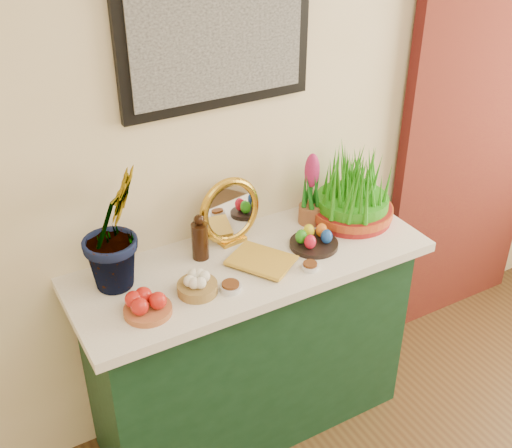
{
  "coord_description": "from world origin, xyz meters",
  "views": [
    {
      "loc": [
        -1.1,
        0.22,
        2.28
      ],
      "look_at": [
        -0.11,
        1.95,
        1.07
      ],
      "focal_mm": 45.0,
      "sensor_mm": 36.0,
      "label": 1
    }
  ],
  "objects_px": {
    "sideboard": "(250,349)",
    "book": "(250,272)",
    "hyacinth_green": "(111,211)",
    "mirror": "(230,212)",
    "wheatgrass_sabzeh": "(353,192)"
  },
  "relations": [
    {
      "from": "book",
      "to": "hyacinth_green",
      "type": "bearing_deg",
      "value": 123.36
    },
    {
      "from": "book",
      "to": "mirror",
      "type": "bearing_deg",
      "value": 47.26
    },
    {
      "from": "sideboard",
      "to": "book",
      "type": "bearing_deg",
      "value": -118.03
    },
    {
      "from": "hyacinth_green",
      "to": "wheatgrass_sabzeh",
      "type": "height_order",
      "value": "hyacinth_green"
    },
    {
      "from": "mirror",
      "to": "wheatgrass_sabzeh",
      "type": "relative_size",
      "value": 0.8
    },
    {
      "from": "mirror",
      "to": "book",
      "type": "bearing_deg",
      "value": -101.21
    },
    {
      "from": "hyacinth_green",
      "to": "mirror",
      "type": "relative_size",
      "value": 2.13
    },
    {
      "from": "mirror",
      "to": "wheatgrass_sabzeh",
      "type": "height_order",
      "value": "wheatgrass_sabzeh"
    },
    {
      "from": "sideboard",
      "to": "hyacinth_green",
      "type": "bearing_deg",
      "value": 168.26
    },
    {
      "from": "sideboard",
      "to": "mirror",
      "type": "bearing_deg",
      "value": 91.7
    },
    {
      "from": "hyacinth_green",
      "to": "book",
      "type": "relative_size",
      "value": 2.56
    },
    {
      "from": "hyacinth_green",
      "to": "wheatgrass_sabzeh",
      "type": "xyz_separation_m",
      "value": [
        1.0,
        -0.05,
        -0.17
      ]
    },
    {
      "from": "sideboard",
      "to": "hyacinth_green",
      "type": "xyz_separation_m",
      "value": [
        -0.48,
        0.1,
        0.76
      ]
    },
    {
      "from": "mirror",
      "to": "wheatgrass_sabzeh",
      "type": "xyz_separation_m",
      "value": [
        0.52,
        -0.1,
        -0.01
      ]
    },
    {
      "from": "hyacinth_green",
      "to": "mirror",
      "type": "bearing_deg",
      "value": -27.56
    }
  ]
}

